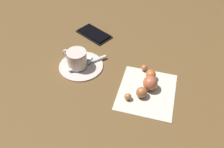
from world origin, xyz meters
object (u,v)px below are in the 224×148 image
napkin (147,91)px  croissant (147,83)px  cell_phone (94,34)px  espresso_cup (77,58)px  saucer (81,66)px  teaspoon (81,65)px  sugar_packet (83,56)px

napkin → croissant: 0.03m
cell_phone → napkin: bearing=-38.4°
croissant → espresso_cup: bearing=177.8°
napkin → croissant: croissant is taller
saucer → napkin: bearing=-6.7°
espresso_cup → teaspoon: size_ratio=0.75×
saucer → croissant: 0.23m
saucer → espresso_cup: (-0.01, -0.00, 0.03)m
napkin → cell_phone: size_ratio=1.24×
saucer → teaspoon: (0.00, -0.00, 0.01)m
saucer → sugar_packet: 0.04m
napkin → cell_phone: bearing=141.6°
napkin → croissant: (-0.00, 0.02, 0.02)m
cell_phone → espresso_cup: bearing=-82.7°
saucer → teaspoon: teaspoon is taller
espresso_cup → sugar_packet: espresso_cup is taller
teaspoon → croissant: size_ratio=0.75×
teaspoon → sugar_packet: bearing=110.2°
espresso_cup → teaspoon: (0.01, 0.00, -0.03)m
espresso_cup → teaspoon: 0.03m
cell_phone → sugar_packet: bearing=-81.1°
saucer → cell_phone: same height
teaspoon → croissant: croissant is taller
napkin → espresso_cup: bearing=174.2°
espresso_cup → cell_phone: bearing=97.3°
napkin → saucer: bearing=173.3°
espresso_cup → teaspoon: espresso_cup is taller
teaspoon → sugar_packet: 0.04m
teaspoon → cell_phone: teaspoon is taller
sugar_packet → napkin: size_ratio=0.36×
espresso_cup → croissant: (0.24, -0.01, -0.02)m
espresso_cup → napkin: espresso_cup is taller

